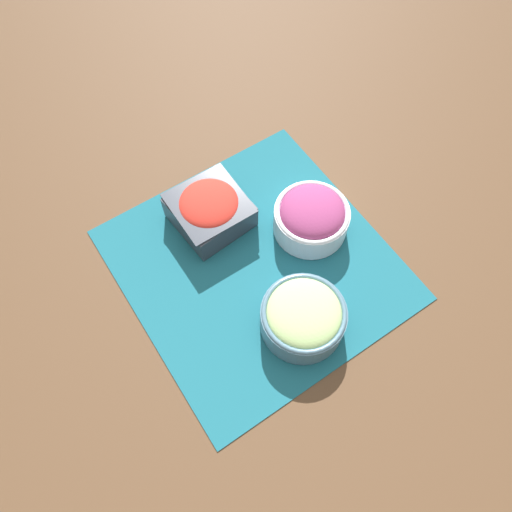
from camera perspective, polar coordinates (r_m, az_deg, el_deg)
ground_plane at (r=0.93m, az=0.00°, el=-0.98°), size 3.00×3.00×0.00m
placemat at (r=0.92m, az=0.00°, el=-0.92°), size 0.46×0.48×0.00m
tomato_bowl at (r=0.94m, az=-5.32°, el=5.34°), size 0.14×0.14×0.07m
cucumber_bowl at (r=0.84m, az=5.30°, el=-6.98°), size 0.14×0.14×0.07m
onion_bowl at (r=0.93m, az=6.36°, el=4.50°), size 0.14×0.14×0.08m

